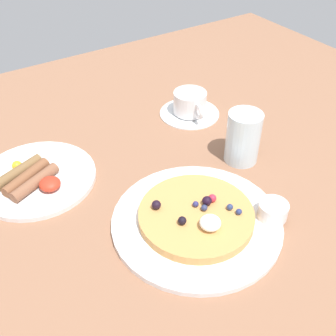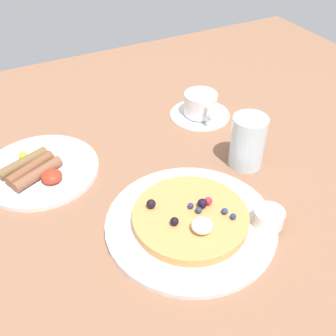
# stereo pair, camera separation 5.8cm
# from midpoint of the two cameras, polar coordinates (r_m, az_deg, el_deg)

# --- Properties ---
(ground_plane) EXTENTS (1.73, 1.35, 0.03)m
(ground_plane) POSITION_cam_midpoint_polar(r_m,az_deg,el_deg) (0.76, -5.84, -6.44)
(ground_plane) COLOR #8E6147
(pancake_plate) EXTENTS (0.29, 0.29, 0.01)m
(pancake_plate) POSITION_cam_midpoint_polar(r_m,az_deg,el_deg) (0.71, 1.63, -7.53)
(pancake_plate) COLOR white
(pancake_plate) RESTS_ON ground_plane
(pancake_with_berries) EXTENTS (0.20, 0.20, 0.04)m
(pancake_with_berries) POSITION_cam_midpoint_polar(r_m,az_deg,el_deg) (0.70, 1.61, -6.66)
(pancake_with_berries) COLOR tan
(pancake_with_berries) RESTS_ON pancake_plate
(syrup_ramekin) EXTENTS (0.05, 0.05, 0.03)m
(syrup_ramekin) POSITION_cam_midpoint_polar(r_m,az_deg,el_deg) (0.72, 12.06, -5.81)
(syrup_ramekin) COLOR white
(syrup_ramekin) RESTS_ON pancake_plate
(breakfast_plate) EXTENTS (0.23, 0.23, 0.01)m
(breakfast_plate) POSITION_cam_midpoint_polar(r_m,az_deg,el_deg) (0.85, -19.60, -1.36)
(breakfast_plate) COLOR white
(breakfast_plate) RESTS_ON ground_plane
(fried_breakfast) EXTENTS (0.12, 0.14, 0.02)m
(fried_breakfast) POSITION_cam_midpoint_polar(r_m,az_deg,el_deg) (0.83, -20.63, -1.16)
(fried_breakfast) COLOR brown
(fried_breakfast) RESTS_ON breakfast_plate
(coffee_saucer) EXTENTS (0.14, 0.14, 0.01)m
(coffee_saucer) POSITION_cam_midpoint_polar(r_m,az_deg,el_deg) (0.99, 1.30, 7.59)
(coffee_saucer) COLOR white
(coffee_saucer) RESTS_ON ground_plane
(coffee_cup) EXTENTS (0.08, 0.11, 0.05)m
(coffee_cup) POSITION_cam_midpoint_polar(r_m,az_deg,el_deg) (0.98, 1.36, 9.03)
(coffee_cup) COLOR white
(coffee_cup) RESTS_ON coffee_saucer
(water_glass) EXTENTS (0.07, 0.07, 0.11)m
(water_glass) POSITION_cam_midpoint_polar(r_m,az_deg,el_deg) (0.83, 8.36, 4.15)
(water_glass) COLOR silver
(water_glass) RESTS_ON ground_plane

